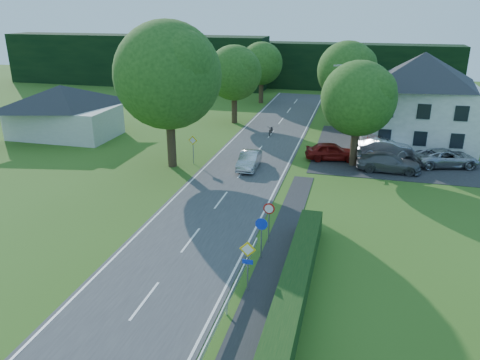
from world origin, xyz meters
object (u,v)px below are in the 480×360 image
(streetlight, at_px, (353,107))
(parked_car_silver_a, at_px, (385,147))
(moving_car, at_px, (249,160))
(parked_car_grey, at_px, (388,162))
(parked_car_silver_b, at_px, (446,158))
(parked_car_red, at_px, (332,151))
(motorcycle, at_px, (271,130))
(parasol, at_px, (367,145))

(streetlight, xyz_separation_m, parked_car_silver_a, (3.07, 1.14, -3.64))
(moving_car, relative_size, parked_car_grey, 0.83)
(streetlight, height_order, parked_car_silver_b, streetlight)
(parked_car_red, bearing_deg, parked_car_silver_b, -96.21)
(streetlight, bearing_deg, moving_car, -147.38)
(moving_car, relative_size, parked_car_silver_b, 0.81)
(parked_car_silver_b, bearing_deg, parked_car_grey, 102.21)
(parked_car_grey, xyz_separation_m, parked_car_silver_b, (4.66, 2.46, -0.01))
(motorcycle, distance_m, parasol, 10.76)
(parasol, bearing_deg, parked_car_red, -149.04)
(moving_car, xyz_separation_m, parked_car_silver_b, (15.62, 4.49, 0.03))
(parasol, bearing_deg, motorcycle, 152.19)
(parked_car_red, bearing_deg, moving_car, 111.28)
(moving_car, distance_m, parked_car_silver_b, 16.25)
(parked_car_red, distance_m, parked_car_silver_a, 5.02)
(moving_car, bearing_deg, streetlight, 30.49)
(moving_car, height_order, parasol, parasol)
(streetlight, height_order, moving_car, streetlight)
(parked_car_red, relative_size, parked_car_grey, 0.88)
(streetlight, bearing_deg, parked_car_grey, -42.51)
(streetlight, xyz_separation_m, parked_car_grey, (3.20, -2.94, -3.69))
(parked_car_red, relative_size, parasol, 1.90)
(moving_car, height_order, parked_car_silver_a, parked_car_silver_a)
(parked_car_grey, height_order, parked_car_silver_b, parked_car_grey)
(parked_car_grey, distance_m, parasol, 3.98)
(moving_car, bearing_deg, parasol, 29.11)
(parked_car_grey, bearing_deg, parked_car_silver_b, -61.72)
(parked_car_red, bearing_deg, motorcycle, 34.12)
(parked_car_grey, relative_size, parked_car_silver_b, 0.97)
(parked_car_red, height_order, parked_car_grey, parked_car_red)
(moving_car, relative_size, parked_car_silver_a, 0.88)
(motorcycle, bearing_deg, parked_car_silver_a, -23.20)
(motorcycle, xyz_separation_m, parked_car_silver_a, (11.07, -4.52, 0.28))
(moving_car, bearing_deg, parked_car_grey, 8.38)
(parked_car_grey, bearing_deg, parked_car_silver_a, 2.33)
(parked_car_silver_a, distance_m, parasol, 1.66)
(parked_car_silver_a, bearing_deg, parked_car_silver_b, -119.15)
(moving_car, xyz_separation_m, parked_car_silver_a, (10.83, 6.11, 0.10))
(parked_car_silver_b, bearing_deg, parked_car_red, 78.22)
(parked_car_red, bearing_deg, parasol, -69.12)
(parked_car_grey, xyz_separation_m, parasol, (-1.70, 3.59, 0.32))
(motorcycle, bearing_deg, streetlight, -36.26)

